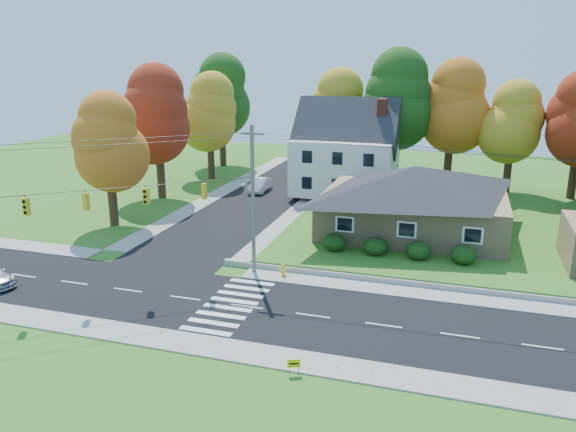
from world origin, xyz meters
name	(u,v)px	position (x,y,z in m)	size (l,w,h in m)	color
ground	(247,307)	(0.00, 0.00, 0.00)	(120.00, 120.00, 0.00)	#3D7923
road_main	(247,307)	(0.00, 0.00, 0.01)	(90.00, 8.00, 0.02)	black
road_cross	(266,195)	(-8.00, 26.00, 0.01)	(8.00, 44.00, 0.02)	black
sidewalk_north	(274,275)	(0.00, 5.00, 0.04)	(90.00, 2.00, 0.08)	#9C9A90
sidewalk_south	(211,347)	(0.00, -5.00, 0.04)	(90.00, 2.00, 0.08)	#9C9A90
lawn	(476,223)	(13.00, 21.00, 0.25)	(30.00, 30.00, 0.50)	#3D7923
ranch_house	(414,199)	(8.00, 16.00, 3.27)	(14.60, 10.60, 5.40)	tan
colonial_house	(346,153)	(0.04, 28.00, 4.58)	(10.40, 8.40, 9.60)	silver
hedge_row	(397,248)	(7.50, 9.80, 1.14)	(10.70, 1.70, 1.27)	#163A10
traffic_infrastructure	(251,216)	(-0.15, 1.35, 5.15)	(38.10, 10.66, 10.00)	#666059
tree_lot_0	(340,110)	(-2.00, 34.00, 8.31)	(6.72, 6.72, 12.51)	#3F2A19
tree_lot_1	(394,100)	(4.00, 33.00, 9.61)	(7.84, 7.84, 14.60)	#3F2A19
tree_lot_2	(452,107)	(10.00, 34.00, 8.96)	(7.28, 7.28, 13.56)	#3F2A19
tree_lot_3	(513,123)	(16.00, 33.00, 7.65)	(6.16, 6.16, 11.47)	#3F2A19
tree_west_0	(107,143)	(-17.00, 12.00, 7.15)	(6.16, 6.16, 11.47)	#3F2A19
tree_west_1	(157,115)	(-18.00, 22.00, 8.46)	(7.28, 7.28, 13.56)	#3F2A19
tree_west_2	(209,112)	(-17.00, 32.00, 7.81)	(6.72, 6.72, 12.51)	#3F2A19
tree_west_3	(221,96)	(-19.00, 40.00, 9.11)	(7.84, 7.84, 14.60)	#3F2A19
white_car	(260,185)	(-9.18, 27.37, 0.73)	(1.51, 4.32, 1.42)	silver
fire_hydrant	(283,270)	(0.58, 5.15, 0.41)	(0.48, 0.38, 0.86)	yellow
yard_sign	(294,364)	(4.72, -6.11, 0.54)	(0.57, 0.27, 0.76)	black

